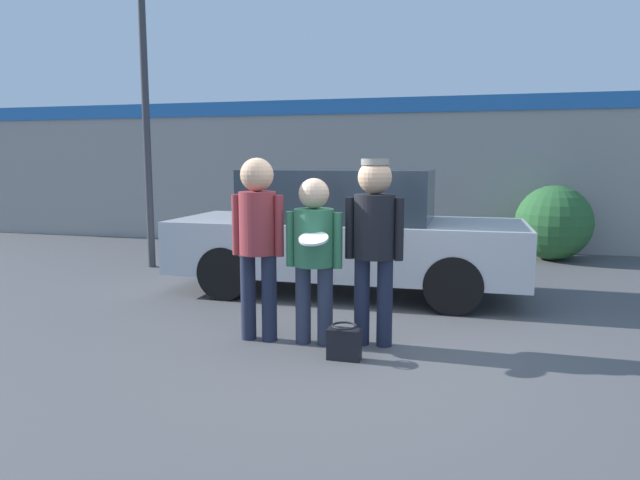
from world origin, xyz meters
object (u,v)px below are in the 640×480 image
person_middle_with_frisbee (314,246)px  parked_car_near (345,232)px  person_left (258,231)px  shrub (554,223)px  handbag (344,343)px  street_lamp (157,34)px  person_right (374,233)px

person_middle_with_frisbee → parked_car_near: bearing=94.4°
person_left → shrub: (3.48, 5.66, -0.42)m
person_middle_with_frisbee → handbag: person_middle_with_frisbee is taller
person_left → person_middle_with_frisbee: bearing=1.7°
person_left → street_lamp: 5.09m
street_lamp → handbag: street_lamp is taller
person_middle_with_frisbee → person_right: size_ratio=0.90×
person_left → shrub: bearing=58.4°
person_left → parked_car_near: size_ratio=0.39×
handbag → person_right: bearing=68.5°
person_left → street_lamp: street_lamp is taller
person_middle_with_frisbee → parked_car_near: 2.24m
street_lamp → handbag: 6.36m
person_left → parked_car_near: (0.39, 2.24, -0.27)m
person_right → handbag: person_right is taller
person_right → handbag: size_ratio=5.57×
person_middle_with_frisbee → person_left: bearing=-178.3°
street_lamp → person_middle_with_frisbee: bearing=-43.3°
person_right → handbag: bearing=-111.5°
street_lamp → handbag: size_ratio=19.03×
person_left → handbag: person_left is taller
parked_car_near → handbag: size_ratio=14.34×
person_left → handbag: (0.94, -0.35, -0.93)m
person_middle_with_frisbee → shrub: (2.92, 5.64, -0.29)m
person_left → person_middle_with_frisbee: size_ratio=1.12×
person_middle_with_frisbee → shrub: size_ratio=1.20×
person_left → person_right: (1.12, 0.12, 0.01)m
person_right → shrub: 6.04m
person_right → parked_car_near: bearing=109.0°
shrub → handbag: (-2.54, -6.01, -0.51)m
person_left → shrub: 6.66m
person_left → person_right: 1.13m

